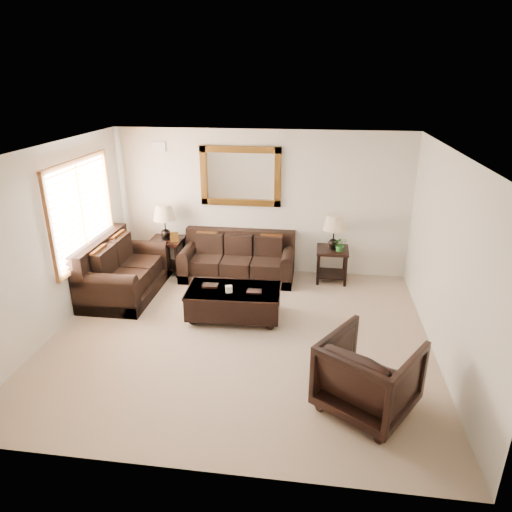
# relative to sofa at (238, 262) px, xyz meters

# --- Properties ---
(room) EXTENTS (5.51, 5.01, 2.71)m
(room) POSITION_rel_sofa_xyz_m (0.38, -2.09, 1.04)
(room) COLOR gray
(room) RESTS_ON ground
(window) EXTENTS (0.07, 1.96, 1.66)m
(window) POSITION_rel_sofa_xyz_m (-2.32, -1.19, 1.24)
(window) COLOR white
(window) RESTS_ON room
(mirror) EXTENTS (1.50, 0.06, 1.10)m
(mirror) POSITION_rel_sofa_xyz_m (-0.00, 0.38, 1.54)
(mirror) COLOR #533710
(mirror) RESTS_ON room
(air_vent) EXTENTS (0.25, 0.02, 0.18)m
(air_vent) POSITION_rel_sofa_xyz_m (-1.52, 0.39, 2.04)
(air_vent) COLOR #999999
(air_vent) RESTS_ON room
(sofa) EXTENTS (2.09, 0.90, 0.85)m
(sofa) POSITION_rel_sofa_xyz_m (0.00, 0.00, 0.00)
(sofa) COLOR black
(sofa) RESTS_ON room
(loveseat) EXTENTS (1.06, 1.78, 1.00)m
(loveseat) POSITION_rel_sofa_xyz_m (-1.89, -0.97, 0.06)
(loveseat) COLOR black
(loveseat) RESTS_ON room
(end_table_left) EXTENTS (0.61, 0.61, 1.34)m
(end_table_left) POSITION_rel_sofa_xyz_m (-1.40, 0.07, 0.57)
(end_table_left) COLOR black
(end_table_left) RESTS_ON room
(end_table_right) EXTENTS (0.57, 0.57, 1.26)m
(end_table_right) POSITION_rel_sofa_xyz_m (1.75, 0.09, 0.52)
(end_table_right) COLOR black
(end_table_right) RESTS_ON room
(coffee_table) EXTENTS (1.49, 0.85, 0.62)m
(coffee_table) POSITION_rel_sofa_xyz_m (0.20, -1.56, -0.00)
(coffee_table) COLOR black
(coffee_table) RESTS_ON room
(armchair) EXTENTS (1.29, 1.27, 0.98)m
(armchair) POSITION_rel_sofa_xyz_m (2.09, -3.43, 0.18)
(armchair) COLOR black
(armchair) RESTS_ON floor
(potted_plant) EXTENTS (0.25, 0.28, 0.21)m
(potted_plant) POSITION_rel_sofa_xyz_m (1.87, -0.02, 0.42)
(potted_plant) COLOR #21531C
(potted_plant) RESTS_ON end_table_right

